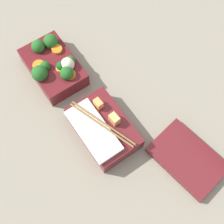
{
  "coord_description": "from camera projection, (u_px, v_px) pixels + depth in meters",
  "views": [
    {
      "loc": [
        0.37,
        -0.15,
        0.77
      ],
      "look_at": [
        0.1,
        0.04,
        0.05
      ],
      "focal_mm": 50.0,
      "sensor_mm": 36.0,
      "label": 1
    }
  ],
  "objects": [
    {
      "name": "ground_plane",
      "position": [
        80.0,
        98.0,
        0.86
      ],
      "size": [
        3.0,
        3.0,
        0.0
      ],
      "primitive_type": "plane",
      "color": "gray"
    },
    {
      "name": "bento_tray_vegetable",
      "position": [
        53.0,
        66.0,
        0.87
      ],
      "size": [
        0.18,
        0.13,
        0.08
      ],
      "color": "maroon",
      "rests_on": "ground_plane"
    },
    {
      "name": "bento_tray_rice",
      "position": [
        101.0,
        129.0,
        0.8
      ],
      "size": [
        0.19,
        0.12,
        0.08
      ],
      "color": "maroon",
      "rests_on": "ground_plane"
    },
    {
      "name": "bento_lid",
      "position": [
        187.0,
        158.0,
        0.78
      ],
      "size": [
        0.2,
        0.15,
        0.02
      ],
      "primitive_type": "cube",
      "rotation": [
        0.0,
        0.0,
        0.17
      ],
      "color": "maroon",
      "rests_on": "ground_plane"
    }
  ]
}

